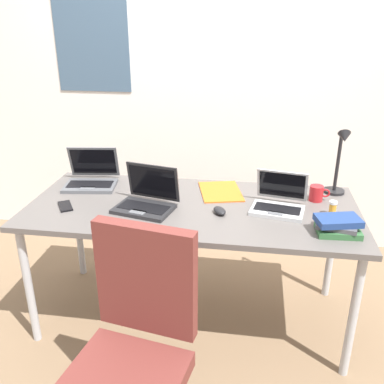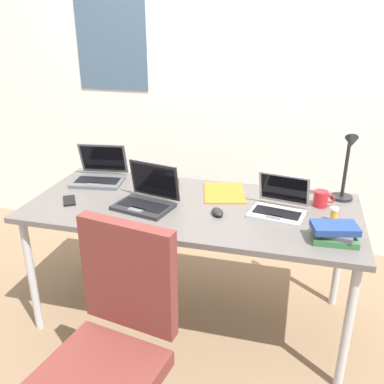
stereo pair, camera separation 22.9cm
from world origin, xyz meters
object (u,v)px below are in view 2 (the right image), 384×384
Objects in this scene: desk_lamp at (347,168)px; paper_folder_near_mouse at (224,193)px; office_chair at (110,367)px; cell_phone at (69,201)px; headphones at (162,182)px; laptop_center at (147,198)px; book_stack at (334,233)px; pill_bottle at (334,215)px; laptop_back_left at (99,174)px; coffee_mug at (321,199)px; laptop_mid_desk at (279,206)px; computer_mouse at (217,212)px.

desk_lamp is 1.29× the size of paper_folder_near_mouse.
paper_folder_near_mouse is 1.17m from office_chair.
headphones reaches higher than cell_phone.
paper_folder_near_mouse is at bearing -5.96° from headphones.
desk_lamp reaches higher than laptop_center.
headphones is at bearing 154.94° from book_stack.
desk_lamp is 5.07× the size of pill_bottle.
office_chair is at bearing -63.30° from laptop_back_left.
laptop_back_left is 0.35× the size of office_chair.
desk_lamp is 1.10m from laptop_center.
laptop_center is at bearing -176.61° from pill_bottle.
book_stack is at bearing -81.98° from coffee_mug.
laptop_back_left is 1.45m from book_stack.
laptop_back_left is at bearing 178.39° from coffee_mug.
headphones is at bearing 162.01° from laptop_mid_desk.
laptop_back_left reaches higher than headphones.
coffee_mug is (1.34, -0.04, -0.00)m from laptop_back_left.
desk_lamp is 0.33m from pill_bottle.
office_chair is at bearing -84.98° from cell_phone.
pill_bottle is at bearing 88.14° from book_stack.
coffee_mug is (0.54, -0.04, 0.04)m from paper_folder_near_mouse.
office_chair reaches higher than computer_mouse.
book_stack is (0.58, -0.13, 0.02)m from computer_mouse.
paper_folder_near_mouse is (-0.60, 0.42, -0.04)m from book_stack.
laptop_center is at bearing -86.17° from headphones.
paper_folder_near_mouse is at bearing 159.60° from pill_bottle.
laptop_back_left is at bearing -173.38° from headphones.
laptop_back_left is 1.09× the size of paper_folder_near_mouse.
paper_folder_near_mouse is 0.55m from coffee_mug.
book_stack is (1.39, -0.42, -0.00)m from laptop_back_left.
laptop_center is 1.04× the size of laptop_back_left.
laptop_back_left reaches higher than pill_bottle.
coffee_mug is at bearing 98.02° from book_stack.
laptop_mid_desk reaches higher than book_stack.
headphones is 0.40m from paper_folder_near_mouse.
laptop_back_left is 0.40m from headphones.
laptop_center is 0.45m from cell_phone.
desk_lamp is 1.56m from office_chair.
computer_mouse is at bearing -38.76° from headphones.
book_stack is at bearing -91.86° from pill_bottle.
laptop_mid_desk is (-0.33, -0.26, -0.16)m from desk_lamp.
office_chair reaches higher than laptop_back_left.
laptop_back_left reaches higher than cell_phone.
desk_lamp is 0.69m from paper_folder_near_mouse.
cell_phone is (-0.44, -0.05, -0.04)m from laptop_center.
office_chair is (-0.27, -0.79, -0.36)m from computer_mouse.
cell_phone is (-1.15, -0.14, -0.04)m from laptop_mid_desk.
desk_lamp is 1.87× the size of headphones.
book_stack is 0.38m from coffee_mug.
paper_folder_near_mouse is at bearing 77.13° from office_chair.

